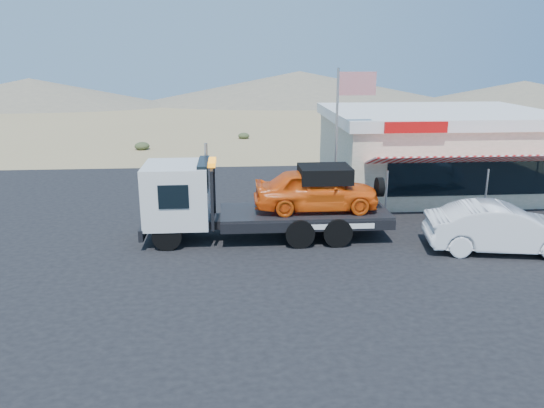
% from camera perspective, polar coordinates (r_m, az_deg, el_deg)
% --- Properties ---
extents(ground, '(120.00, 120.00, 0.00)m').
position_cam_1_polar(ground, '(17.44, -5.95, -6.24)').
color(ground, '#998557').
rests_on(ground, ground).
extents(asphalt_lot, '(32.00, 24.00, 0.02)m').
position_cam_1_polar(asphalt_lot, '(20.29, -0.09, -2.89)').
color(asphalt_lot, black).
rests_on(asphalt_lot, ground).
extents(tow_truck, '(8.74, 2.59, 2.92)m').
position_cam_1_polar(tow_truck, '(19.08, -1.29, 0.79)').
color(tow_truck, black).
rests_on(tow_truck, asphalt_lot).
extents(white_sedan, '(5.21, 2.54, 1.64)m').
position_cam_1_polar(white_sedan, '(19.59, 23.47, -2.40)').
color(white_sedan, white).
rests_on(white_sedan, asphalt_lot).
extents(jerky_store, '(10.40, 9.97, 3.90)m').
position_cam_1_polar(jerky_store, '(27.40, 17.05, 5.64)').
color(jerky_store, '#BFB590').
rests_on(jerky_store, asphalt_lot).
extents(flagpole, '(1.55, 0.10, 6.00)m').
position_cam_1_polar(flagpole, '(21.29, 7.58, 8.26)').
color(flagpole, '#99999E').
rests_on(flagpole, asphalt_lot).
extents(distant_hills, '(126.00, 48.00, 4.20)m').
position_cam_1_polar(distant_hills, '(72.19, -12.84, 11.82)').
color(distant_hills, '#726B59').
rests_on(distant_hills, ground).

